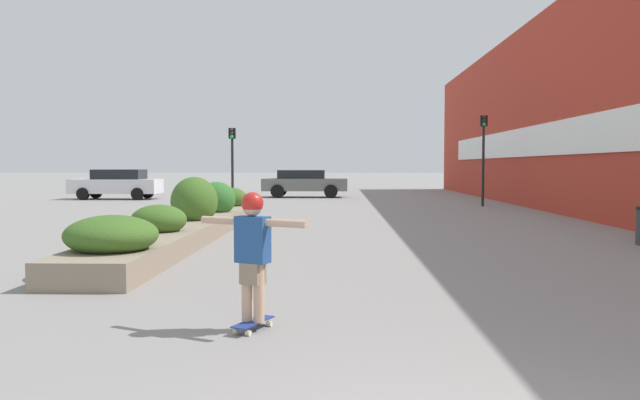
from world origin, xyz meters
TOP-DOWN VIEW (x-y plane):
  - building_wall_right at (7.14, 18.80)m, footprint 0.67×48.26m
  - planter_box at (-4.35, 11.63)m, footprint 1.43×13.54m
  - skateboard at (-1.73, 3.31)m, footprint 0.40×0.61m
  - skateboarder at (-1.73, 3.31)m, footprint 1.17×0.60m
  - car_leftmost at (-2.73, 30.67)m, footprint 4.57×1.94m
  - car_center_left at (-12.18, 28.38)m, footprint 4.43×1.87m
  - car_center_right at (12.89, 25.79)m, footprint 3.80×2.04m
  - traffic_light_left at (-5.38, 23.34)m, footprint 0.28×0.30m
  - traffic_light_right at (5.21, 23.34)m, footprint 0.28×0.30m

SIDE VIEW (x-z plane):
  - skateboard at x=-1.73m, z-range 0.02..0.12m
  - planter_box at x=-4.35m, z-range -0.29..1.15m
  - car_center_right at x=12.89m, z-range 0.04..1.44m
  - car_center_left at x=-12.18m, z-range 0.04..1.55m
  - car_leftmost at x=-2.73m, z-range 0.06..1.54m
  - skateboarder at x=-1.73m, z-range 0.24..1.58m
  - traffic_light_left at x=-5.38m, z-range 0.61..3.92m
  - traffic_light_right at x=5.21m, z-range 0.66..4.48m
  - building_wall_right at x=7.14m, z-range -0.01..7.55m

